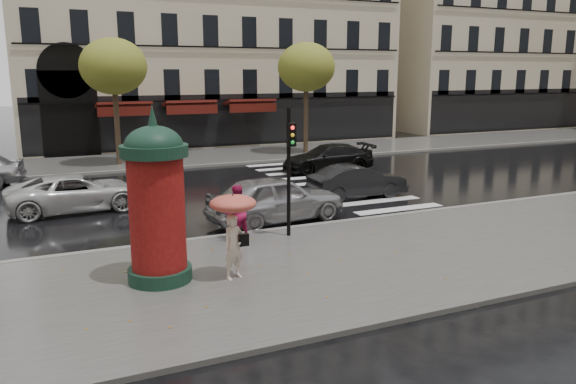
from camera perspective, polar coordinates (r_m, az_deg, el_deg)
name	(u,v)px	position (r m, az deg, el deg)	size (l,w,h in m)	color
ground	(297,265)	(14.68, 0.90, -7.44)	(160.00, 160.00, 0.00)	black
near_sidewalk	(305,269)	(14.23, 1.76, -7.82)	(90.00, 7.00, 0.12)	#474744
far_sidewalk	(154,160)	(32.44, -13.47, 3.16)	(90.00, 6.00, 0.12)	#474744
near_kerb	(255,233)	(17.29, -3.32, -4.18)	(90.00, 0.25, 0.14)	slate
far_kerb	(165,168)	(29.53, -12.36, 2.38)	(90.00, 0.25, 0.14)	slate
zebra_crossing	(327,182)	(25.58, 3.98, 1.01)	(3.60, 11.75, 0.01)	silver
bldg_far_right	(490,2)	(58.64, 19.86, 17.67)	(24.00, 14.00, 22.90)	#B7A88C
tree_far_left	(113,67)	(30.78, -17.32, 12.04)	(3.40, 3.40, 6.64)	#38281C
tree_far_right	(306,68)	(33.96, 1.87, 12.52)	(3.40, 3.40, 6.64)	#38281C
woman_umbrella	(233,222)	(13.09, -5.56, -3.09)	(1.08, 1.08, 2.08)	#F2DEC7
woman_red	(236,213)	(16.25, -5.29, -2.11)	(0.79, 0.62, 1.63)	#A41445
man_burgundy	(172,220)	(15.78, -11.72, -2.83)	(0.77, 0.50, 1.58)	#450D18
morris_column	(156,199)	(13.13, -13.22, -0.67)	(1.52, 1.52, 4.09)	#133224
traffic_light	(290,160)	(16.29, 0.17, 3.31)	(0.24, 0.36, 3.80)	black
car_silver	(276,199)	(18.62, -1.23, -0.68)	(1.88, 4.66, 1.59)	#A4A4A9
car_darkgrey	(357,181)	(22.47, 7.06, 1.08)	(1.38, 3.96, 1.30)	black
car_white	(77,193)	(21.54, -20.66, -0.06)	(2.21, 4.80, 1.33)	silver
car_black	(328,158)	(28.35, 4.07, 3.48)	(1.90, 4.68, 1.36)	black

